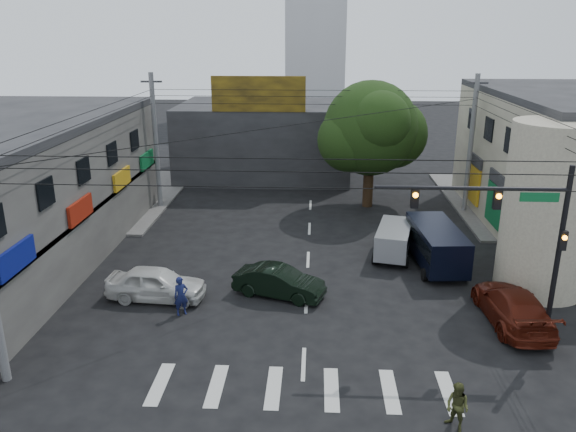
# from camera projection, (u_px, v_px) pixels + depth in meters

# --- Properties ---
(ground) EXTENTS (160.00, 160.00, 0.00)m
(ground) POSITION_uv_depth(u_px,v_px,m) (305.00, 324.00, 23.66)
(ground) COLOR black
(ground) RESTS_ON ground
(sidewalk_far_left) EXTENTS (16.00, 16.00, 0.15)m
(sidewalk_far_left) POSITION_uv_depth(u_px,v_px,m) (68.00, 196.00, 41.57)
(sidewalk_far_left) COLOR #514F4C
(sidewalk_far_left) RESTS_ON ground
(sidewalk_far_right) EXTENTS (16.00, 16.00, 0.15)m
(sidewalk_far_right) POSITION_uv_depth(u_px,v_px,m) (564.00, 204.00, 39.83)
(sidewalk_far_right) COLOR #514F4C
(sidewalk_far_right) RESTS_ON ground
(corner_column) EXTENTS (4.00, 4.00, 8.00)m
(corner_column) POSITION_uv_depth(u_px,v_px,m) (548.00, 209.00, 25.66)
(corner_column) COLOR gray
(corner_column) RESTS_ON ground
(building_far) EXTENTS (14.00, 10.00, 6.00)m
(building_far) POSITION_uv_depth(u_px,v_px,m) (265.00, 139.00, 47.56)
(building_far) COLOR #232326
(building_far) RESTS_ON ground
(billboard) EXTENTS (7.00, 0.30, 2.60)m
(billboard) POSITION_uv_depth(u_px,v_px,m) (258.00, 94.00, 41.56)
(billboard) COLOR olive
(billboard) RESTS_ON building_far
(street_tree) EXTENTS (6.40, 6.40, 8.70)m
(street_tree) POSITION_uv_depth(u_px,v_px,m) (371.00, 129.00, 37.86)
(street_tree) COLOR black
(street_tree) RESTS_ON ground
(traffic_gantry) EXTENTS (7.10, 0.35, 7.20)m
(traffic_gantry) POSITION_uv_depth(u_px,v_px,m) (517.00, 227.00, 20.81)
(traffic_gantry) COLOR black
(traffic_gantry) RESTS_ON ground
(utility_pole_far_left) EXTENTS (0.32, 0.32, 9.20)m
(utility_pole_far_left) POSITION_uv_depth(u_px,v_px,m) (156.00, 142.00, 37.89)
(utility_pole_far_left) COLOR #59595B
(utility_pole_far_left) RESTS_ON ground
(utility_pole_far_right) EXTENTS (0.32, 0.32, 9.20)m
(utility_pole_far_right) POSITION_uv_depth(u_px,v_px,m) (471.00, 145.00, 36.88)
(utility_pole_far_right) COLOR #59595B
(utility_pole_far_right) RESTS_ON ground
(dark_sedan) EXTENTS (4.00, 5.11, 1.40)m
(dark_sedan) POSITION_uv_depth(u_px,v_px,m) (279.00, 282.00, 25.97)
(dark_sedan) COLOR black
(dark_sedan) RESTS_ON ground
(white_compact) EXTENTS (2.46, 4.77, 1.54)m
(white_compact) POSITION_uv_depth(u_px,v_px,m) (156.00, 284.00, 25.64)
(white_compact) COLOR silver
(white_compact) RESTS_ON ground
(maroon_sedan) EXTENTS (2.68, 5.52, 1.54)m
(maroon_sedan) POSITION_uv_depth(u_px,v_px,m) (513.00, 306.00, 23.53)
(maroon_sedan) COLOR #4B140A
(maroon_sedan) RESTS_ON ground
(silver_minivan) EXTENTS (4.70, 3.41, 1.71)m
(silver_minivan) POSITION_uv_depth(u_px,v_px,m) (394.00, 242.00, 30.48)
(silver_minivan) COLOR #94959B
(silver_minivan) RESTS_ON ground
(navy_van) EXTENTS (5.68, 2.86, 2.15)m
(navy_van) POSITION_uv_depth(u_px,v_px,m) (436.00, 247.00, 29.18)
(navy_van) COLOR black
(navy_van) RESTS_ON ground
(traffic_officer) EXTENTS (1.00, 0.97, 1.74)m
(traffic_officer) POSITION_uv_depth(u_px,v_px,m) (181.00, 296.00, 24.21)
(traffic_officer) COLOR #131843
(traffic_officer) RESTS_ON ground
(pedestrian_olive) EXTENTS (1.37, 1.37, 1.60)m
(pedestrian_olive) POSITION_uv_depth(u_px,v_px,m) (457.00, 407.00, 17.19)
(pedestrian_olive) COLOR #383C1B
(pedestrian_olive) RESTS_ON ground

